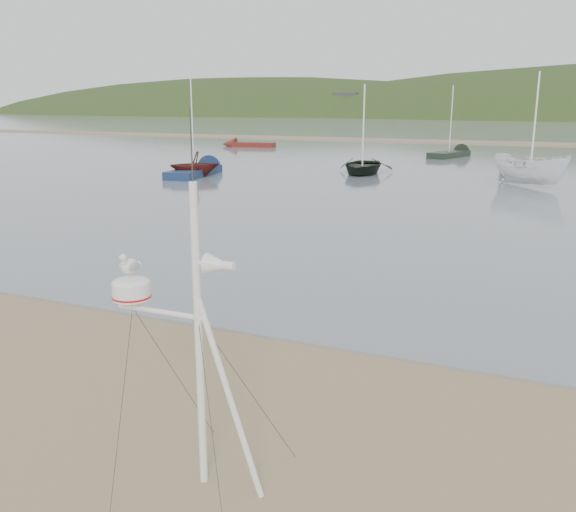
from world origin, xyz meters
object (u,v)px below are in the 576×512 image
at_px(sailboat_dark_mid, 458,153).
at_px(sailboat_blue_near, 206,169).
at_px(boat_white, 533,142).
at_px(boat_dark, 363,135).
at_px(boat_red, 194,153).
at_px(dinghy_red_far, 241,144).
at_px(mast_rig, 195,401).

bearing_deg(sailboat_dark_mid, sailboat_blue_near, -123.62).
bearing_deg(boat_white, sailboat_dark_mid, 55.03).
relative_size(boat_dark, boat_red, 1.67).
distance_m(boat_dark, sailboat_dark_mid, 17.37).
bearing_deg(boat_white, sailboat_blue_near, 129.26).
xyz_separation_m(boat_white, sailboat_blue_near, (-20.52, -1.38, -2.22)).
distance_m(dinghy_red_far, sailboat_blue_near, 25.28).
bearing_deg(boat_red, boat_dark, 82.83).
distance_m(boat_dark, boat_red, 11.17).
distance_m(mast_rig, boat_dark, 34.84).
height_order(mast_rig, boat_white, boat_white).
bearing_deg(dinghy_red_far, sailboat_blue_near, -67.50).
height_order(boat_red, sailboat_dark_mid, sailboat_dark_mid).
xyz_separation_m(boat_red, sailboat_dark_mid, (13.00, 23.00, -1.28)).
height_order(mast_rig, boat_red, mast_rig).
distance_m(mast_rig, boat_white, 31.58).
distance_m(mast_rig, sailboat_blue_near, 35.11).
relative_size(boat_dark, dinghy_red_far, 0.85).
bearing_deg(mast_rig, boat_dark, 103.60).
height_order(boat_red, boat_white, boat_white).
bearing_deg(mast_rig, sailboat_blue_near, 121.05).
height_order(mast_rig, boat_dark, boat_dark).
distance_m(boat_red, boat_white, 20.23).
xyz_separation_m(dinghy_red_far, sailboat_blue_near, (9.67, -23.35, 0.01)).
bearing_deg(boat_red, mast_rig, -8.74).
relative_size(boat_dark, sailboat_dark_mid, 0.75).
bearing_deg(boat_white, dinghy_red_far, 89.35).
relative_size(boat_red, dinghy_red_far, 0.51).
distance_m(sailboat_dark_mid, sailboat_blue_near, 24.69).
relative_size(mast_rig, boat_dark, 0.90).
height_order(dinghy_red_far, sailboat_blue_near, sailboat_blue_near).
bearing_deg(boat_dark, boat_white, -20.08).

